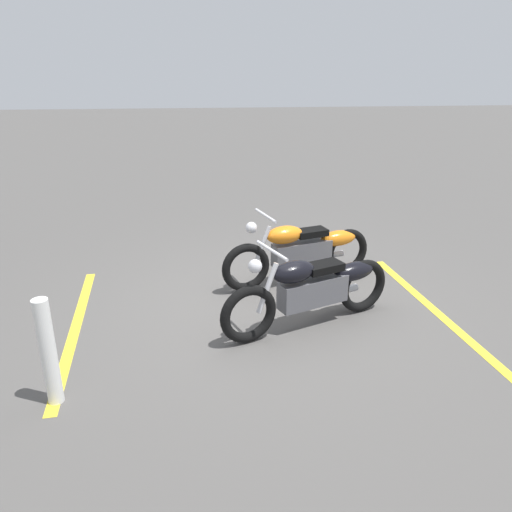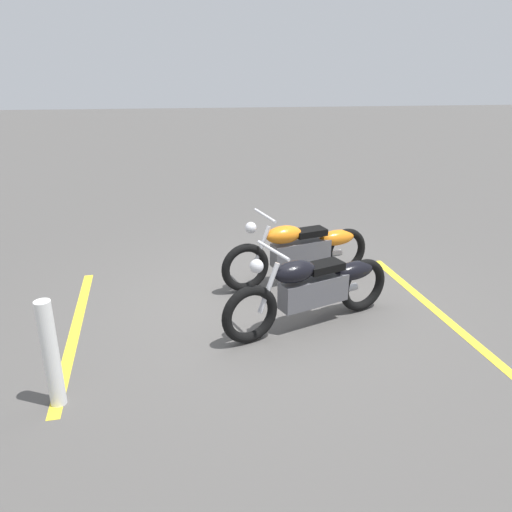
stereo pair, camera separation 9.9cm
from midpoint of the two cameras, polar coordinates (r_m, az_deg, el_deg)
The scene contains 6 objects.
ground_plane at distance 6.42m, azimuth 2.37°, elevation -5.35°, with size 60.00×60.00×0.00m, color #514F4C.
motorcycle_bright_foreground at distance 6.90m, azimuth 5.71°, elevation 0.70°, with size 2.17×0.85×1.04m.
motorcycle_dark_foreground at distance 5.75m, azimuth 7.07°, elevation -3.65°, with size 2.11×0.95×1.04m.
bollard_post at distance 4.76m, azimuth -22.07°, elevation -10.17°, with size 0.14×0.14×1.02m, color white.
parking_stripe_near at distance 6.66m, azimuth 19.91°, elevation -5.64°, with size 3.20×0.12×0.01m, color yellow.
parking_stripe_mid at distance 6.18m, azimuth -19.48°, elevation -7.73°, with size 3.20×0.12×0.01m, color yellow.
Camera 1 is at (0.84, 5.68, 2.86)m, focal length 35.03 mm.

